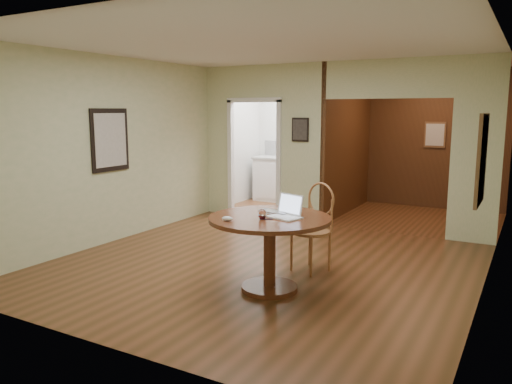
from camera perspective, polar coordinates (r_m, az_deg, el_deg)
The scene contains 11 objects.
floor at distance 6.29m, azimuth 0.51°, elevation -8.47°, with size 5.00×5.00×0.00m, color #4E2F16.
room_shell at distance 9.02m, azimuth 7.44°, elevation 5.21°, with size 5.20×7.50×5.00m.
dining_table at distance 5.32m, azimuth 1.57°, elevation -5.06°, with size 1.30×1.30×0.81m.
chair at distance 6.04m, azimuth 6.73°, elevation -3.43°, with size 0.58×0.58×1.07m.
open_laptop at distance 5.26m, azimuth 3.60°, elevation -2.18°, with size 0.39×0.38×0.23m.
closed_laptop at distance 5.41m, azimuth 1.76°, elevation -2.38°, with size 0.36×0.23×0.03m, color #B5B5BA.
mouse at distance 5.08m, azimuth -3.29°, elevation -3.06°, with size 0.12×0.06×0.05m, color white.
wine_glass at distance 5.15m, azimuth 0.72°, elevation -2.54°, with size 0.09×0.09×0.11m, color white, non-canonical shape.
pen at distance 5.14m, azimuth 1.20°, elevation -3.11°, with size 0.01×0.01×0.13m, color #0B1852.
kitchen_cabinet at distance 10.46m, azimuth 5.12°, elevation 1.32°, with size 2.06×0.60×0.94m.
grocery_bag at distance 10.29m, azimuth 6.48°, elevation 4.54°, with size 0.27×0.23×0.27m, color tan.
Camera 1 is at (2.88, -5.25, 1.93)m, focal length 35.00 mm.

